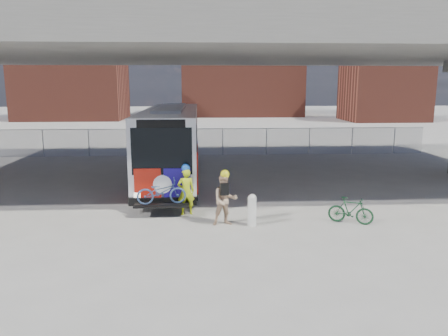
{
  "coord_description": "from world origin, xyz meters",
  "views": [
    {
      "loc": [
        -0.63,
        -17.5,
        4.76
      ],
      "look_at": [
        0.33,
        -1.04,
        1.6
      ],
      "focal_mm": 35.0,
      "sensor_mm": 36.0,
      "label": 1
    }
  ],
  "objects": [
    {
      "name": "cyclist_hivis",
      "position": [
        -1.12,
        -1.78,
        0.92
      ],
      "size": [
        0.69,
        0.51,
        1.91
      ],
      "rotation": [
        0.0,
        0.0,
        3.31
      ],
      "color": "#C2D716",
      "rests_on": "ground"
    },
    {
      "name": "chainlink_fence",
      "position": [
        0.0,
        12.0,
        1.42
      ],
      "size": [
        30.0,
        0.06,
        30.0
      ],
      "color": "gray",
      "rests_on": "ground"
    },
    {
      "name": "bus",
      "position": [
        -2.0,
        4.54,
        2.11
      ],
      "size": [
        2.67,
        12.96,
        3.69
      ],
      "color": "silver",
      "rests_on": "ground"
    },
    {
      "name": "ground",
      "position": [
        0.0,
        0.0,
        0.0
      ],
      "size": [
        160.0,
        160.0,
        0.0
      ],
      "primitive_type": "plane",
      "color": "#9E9991",
      "rests_on": "ground"
    },
    {
      "name": "bike_parked",
      "position": [
        4.61,
        -3.2,
        0.47
      ],
      "size": [
        1.58,
        1.08,
        0.93
      ],
      "primitive_type": "imported",
      "rotation": [
        0.0,
        0.0,
        1.11
      ],
      "color": "#133D20",
      "rests_on": "ground"
    },
    {
      "name": "cyclist_tan",
      "position": [
        0.24,
        -3.12,
        0.91
      ],
      "size": [
        0.96,
        0.8,
        1.94
      ],
      "rotation": [
        0.0,
        0.0,
        0.17
      ],
      "color": "tan",
      "rests_on": "ground"
    },
    {
      "name": "bollard",
      "position": [
        1.16,
        -3.27,
        0.6
      ],
      "size": [
        0.29,
        0.29,
        1.12
      ],
      "color": "silver",
      "rests_on": "ground"
    },
    {
      "name": "brick_buildings",
      "position": [
        1.23,
        48.23,
        5.42
      ],
      "size": [
        54.0,
        22.0,
        12.0
      ],
      "color": "brown",
      "rests_on": "ground"
    },
    {
      "name": "overpass",
      "position": [
        0.0,
        4.0,
        6.54
      ],
      "size": [
        40.0,
        16.0,
        7.95
      ],
      "color": "#605E59",
      "rests_on": "ground"
    },
    {
      "name": "smokestack",
      "position": [
        14.0,
        55.0,
        12.5
      ],
      "size": [
        2.2,
        2.2,
        25.0
      ],
      "primitive_type": "cylinder",
      "color": "brown",
      "rests_on": "ground"
    }
  ]
}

